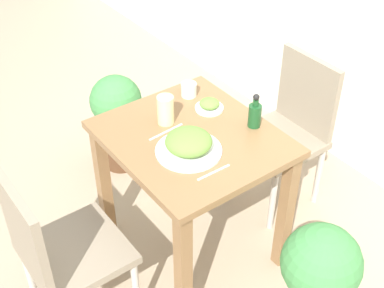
{
  "coord_description": "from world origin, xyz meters",
  "views": [
    {
      "loc": [
        1.59,
        -1.17,
        2.23
      ],
      "look_at": [
        0.0,
        0.0,
        0.7
      ],
      "focal_mm": 50.0,
      "sensor_mm": 36.0,
      "label": 1
    }
  ],
  "objects_px": {
    "chair_near": "(57,249)",
    "chair_far": "(290,125)",
    "side_plate": "(209,105)",
    "potted_plant_left": "(117,114)",
    "food_plate": "(189,143)",
    "drink_cup": "(189,90)",
    "potted_plant_right": "(318,276)",
    "sauce_bottle": "(255,114)",
    "juice_glass": "(166,110)"
  },
  "relations": [
    {
      "from": "chair_far",
      "to": "side_plate",
      "type": "relative_size",
      "value": 6.27
    },
    {
      "from": "side_plate",
      "to": "juice_glass",
      "type": "relative_size",
      "value": 1.0
    },
    {
      "from": "potted_plant_right",
      "to": "sauce_bottle",
      "type": "bearing_deg",
      "value": 164.81
    },
    {
      "from": "side_plate",
      "to": "potted_plant_left",
      "type": "height_order",
      "value": "side_plate"
    },
    {
      "from": "juice_glass",
      "to": "chair_near",
      "type": "bearing_deg",
      "value": -74.82
    },
    {
      "from": "food_plate",
      "to": "drink_cup",
      "type": "bearing_deg",
      "value": 143.84
    },
    {
      "from": "drink_cup",
      "to": "potted_plant_left",
      "type": "xyz_separation_m",
      "value": [
        -0.56,
        -0.14,
        -0.41
      ]
    },
    {
      "from": "side_plate",
      "to": "potted_plant_left",
      "type": "relative_size",
      "value": 0.22
    },
    {
      "from": "drink_cup",
      "to": "potted_plant_right",
      "type": "relative_size",
      "value": 0.12
    },
    {
      "from": "chair_far",
      "to": "food_plate",
      "type": "height_order",
      "value": "chair_far"
    },
    {
      "from": "side_plate",
      "to": "juice_glass",
      "type": "xyz_separation_m",
      "value": [
        -0.03,
        -0.23,
        0.05
      ]
    },
    {
      "from": "food_plate",
      "to": "sauce_bottle",
      "type": "bearing_deg",
      "value": 86.35
    },
    {
      "from": "juice_glass",
      "to": "sauce_bottle",
      "type": "xyz_separation_m",
      "value": [
        0.27,
        0.32,
        -0.0
      ]
    },
    {
      "from": "chair_far",
      "to": "chair_near",
      "type": "bearing_deg",
      "value": -87.53
    },
    {
      "from": "chair_far",
      "to": "potted_plant_right",
      "type": "bearing_deg",
      "value": -37.04
    },
    {
      "from": "chair_far",
      "to": "drink_cup",
      "type": "bearing_deg",
      "value": -116.44
    },
    {
      "from": "chair_far",
      "to": "potted_plant_left",
      "type": "distance_m",
      "value": 1.04
    },
    {
      "from": "sauce_bottle",
      "to": "potted_plant_left",
      "type": "xyz_separation_m",
      "value": [
        -0.95,
        -0.23,
        -0.44
      ]
    },
    {
      "from": "chair_near",
      "to": "drink_cup",
      "type": "bearing_deg",
      "value": -71.16
    },
    {
      "from": "chair_far",
      "to": "side_plate",
      "type": "distance_m",
      "value": 0.58
    },
    {
      "from": "side_plate",
      "to": "juice_glass",
      "type": "height_order",
      "value": "juice_glass"
    },
    {
      "from": "potted_plant_left",
      "to": "drink_cup",
      "type": "bearing_deg",
      "value": 13.63
    },
    {
      "from": "juice_glass",
      "to": "chair_far",
      "type": "bearing_deg",
      "value": 80.22
    },
    {
      "from": "chair_far",
      "to": "juice_glass",
      "type": "xyz_separation_m",
      "value": [
        -0.13,
        -0.73,
        0.33
      ]
    },
    {
      "from": "chair_far",
      "to": "food_plate",
      "type": "xyz_separation_m",
      "value": [
        0.12,
        -0.78,
        0.3
      ]
    },
    {
      "from": "drink_cup",
      "to": "chair_near",
      "type": "bearing_deg",
      "value": -71.16
    },
    {
      "from": "chair_near",
      "to": "sauce_bottle",
      "type": "bearing_deg",
      "value": -94.61
    },
    {
      "from": "potted_plant_left",
      "to": "potted_plant_right",
      "type": "relative_size",
      "value": 0.95
    },
    {
      "from": "sauce_bottle",
      "to": "food_plate",
      "type": "bearing_deg",
      "value": -93.65
    },
    {
      "from": "side_plate",
      "to": "potted_plant_right",
      "type": "distance_m",
      "value": 0.95
    },
    {
      "from": "side_plate",
      "to": "sauce_bottle",
      "type": "height_order",
      "value": "sauce_bottle"
    },
    {
      "from": "chair_far",
      "to": "sauce_bottle",
      "type": "xyz_separation_m",
      "value": [
        0.14,
        -0.42,
        0.32
      ]
    },
    {
      "from": "sauce_bottle",
      "to": "potted_plant_right",
      "type": "xyz_separation_m",
      "value": [
        0.64,
        -0.17,
        -0.4
      ]
    },
    {
      "from": "drink_cup",
      "to": "potted_plant_left",
      "type": "distance_m",
      "value": 0.7
    },
    {
      "from": "food_plate",
      "to": "potted_plant_left",
      "type": "relative_size",
      "value": 0.47
    },
    {
      "from": "potted_plant_left",
      "to": "food_plate",
      "type": "bearing_deg",
      "value": -8.37
    },
    {
      "from": "side_plate",
      "to": "drink_cup",
      "type": "bearing_deg",
      "value": -177.21
    },
    {
      "from": "side_plate",
      "to": "sauce_bottle",
      "type": "bearing_deg",
      "value": 19.56
    },
    {
      "from": "chair_near",
      "to": "juice_glass",
      "type": "xyz_separation_m",
      "value": [
        -0.19,
        0.69,
        0.33
      ]
    },
    {
      "from": "sauce_bottle",
      "to": "potted_plant_left",
      "type": "bearing_deg",
      "value": -166.62
    },
    {
      "from": "drink_cup",
      "to": "sauce_bottle",
      "type": "height_order",
      "value": "sauce_bottle"
    },
    {
      "from": "chair_far",
      "to": "juice_glass",
      "type": "height_order",
      "value": "juice_glass"
    },
    {
      "from": "drink_cup",
      "to": "sauce_bottle",
      "type": "xyz_separation_m",
      "value": [
        0.4,
        0.09,
        0.03
      ]
    },
    {
      "from": "drink_cup",
      "to": "food_plate",
      "type": "bearing_deg",
      "value": -36.16
    },
    {
      "from": "chair_near",
      "to": "potted_plant_left",
      "type": "height_order",
      "value": "chair_near"
    },
    {
      "from": "food_plate",
      "to": "drink_cup",
      "type": "xyz_separation_m",
      "value": [
        -0.37,
        0.27,
        -0.01
      ]
    },
    {
      "from": "chair_near",
      "to": "chair_far",
      "type": "distance_m",
      "value": 1.43
    },
    {
      "from": "food_plate",
      "to": "juice_glass",
      "type": "height_order",
      "value": "juice_glass"
    },
    {
      "from": "drink_cup",
      "to": "juice_glass",
      "type": "xyz_separation_m",
      "value": [
        0.13,
        -0.23,
        0.04
      ]
    },
    {
      "from": "potted_plant_left",
      "to": "chair_far",
      "type": "bearing_deg",
      "value": 38.43
    }
  ]
}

